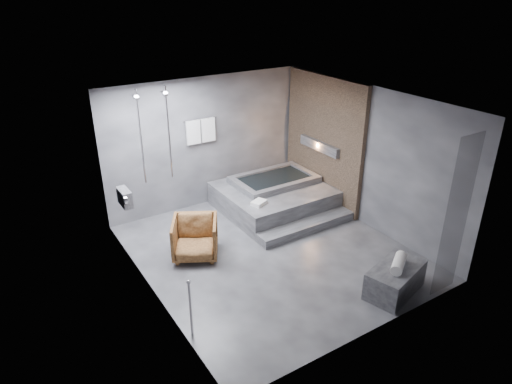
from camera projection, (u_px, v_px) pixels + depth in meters
room at (283, 156)px, 8.06m from camera, size 5.00×5.04×2.82m
tub_deck at (274, 198)px, 9.93m from camera, size 2.20×2.00×0.50m
tub_step at (307, 226)px, 9.09m from camera, size 2.20×0.36×0.18m
concrete_bench at (395, 280)px, 7.24m from camera, size 1.15×0.83×0.47m
driftwood_chair at (195, 238)px, 8.15m from camera, size 1.07×1.08×0.73m
rolled_towel at (399, 263)px, 7.09m from camera, size 0.51×0.42×0.18m
deck_towel at (259, 203)px, 9.05m from camera, size 0.35×0.31×0.08m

